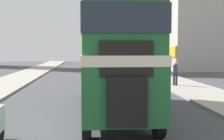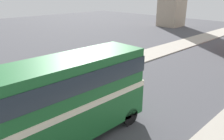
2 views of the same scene
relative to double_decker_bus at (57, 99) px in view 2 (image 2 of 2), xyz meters
name	(u,v)px [view 2 (image 2 of 2)]	position (x,y,z in m)	size (l,w,h in m)	color
double_decker_bus	(57,99)	(0.00, 0.00, 0.00)	(2.53, 10.08, 4.50)	#1E602D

